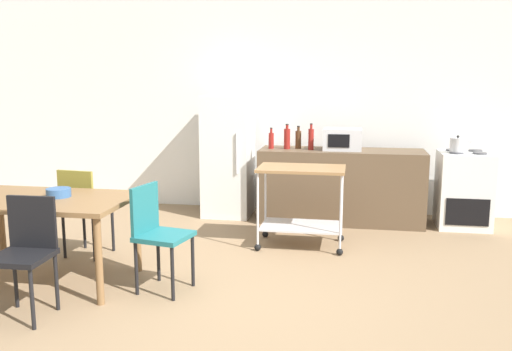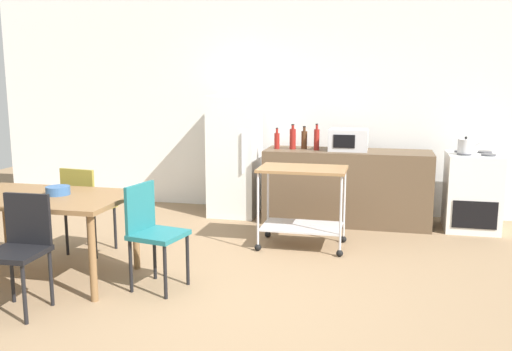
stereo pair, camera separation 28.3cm
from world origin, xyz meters
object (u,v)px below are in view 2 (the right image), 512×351
dining_table (42,204)px  bottle_sparkling_water (293,138)px  chair_black (20,245)px  fruit_bowl (58,191)px  kitchen_cart (302,194)px  bottle_wine (317,139)px  kettle (466,146)px  bottle_soy_sauce (277,140)px  microwave (348,140)px  chair_teal (152,228)px  chair_olive (86,204)px  stove_oven (472,192)px  refrigerator (235,156)px  bottle_vinegar (304,139)px

dining_table → bottle_sparkling_water: bearing=54.2°
dining_table → chair_black: bearing=-69.4°
bottle_sparkling_water → fruit_bowl: bearing=-124.6°
dining_table → kitchen_cart: 2.53m
bottle_wine → kettle: bottle_wine is taller
kitchen_cart → bottle_sparkling_water: size_ratio=2.95×
bottle_sparkling_water → fruit_bowl: bottle_sparkling_water is taller
bottle_soy_sauce → kettle: (2.20, -0.05, -0.01)m
microwave → kettle: microwave is taller
chair_teal → chair_black: same height
chair_olive → bottle_sparkling_water: (1.80, 1.81, 0.51)m
microwave → chair_teal: bearing=-120.0°
kitchen_cart → microwave: size_ratio=1.98×
bottle_sparkling_water → kettle: (2.00, -0.06, -0.03)m
dining_table → stove_oven: 4.69m
chair_teal → dining_table: bearing=101.2°
dining_table → chair_teal: chair_teal is taller
chair_olive → chair_teal: 1.24m
refrigerator → bottle_soy_sauce: size_ratio=5.94×
fruit_bowl → chair_black: bearing=-80.2°
chair_black → refrigerator: (0.79, 3.28, 0.26)m
chair_teal → microwave: 2.95m
microwave → fruit_bowl: 3.41m
chair_olive → chair_black: 1.37m
dining_table → microwave: (2.49, 2.51, 0.36)m
stove_oven → bottle_sparkling_water: bearing=-179.0°
chair_black → fruit_bowl: chair_black is taller
chair_olive → kettle: bearing=-148.5°
kitchen_cart → microwave: 1.25m
chair_black → fruit_bowl: (-0.12, 0.71, 0.27)m
stove_oven → chair_teal: bearing=-138.7°
stove_oven → bottle_soy_sauce: 2.39m
microwave → dining_table: bearing=-134.7°
kettle → dining_table: bearing=-147.3°
chair_teal → bottle_sparkling_water: bearing=-5.7°
chair_teal → stove_oven: 3.86m
dining_table → bottle_soy_sauce: size_ratio=5.75×
kitchen_cart → bottle_vinegar: bearing=97.6°
stove_oven → fruit_bowl: 4.56m
bottle_soy_sauce → bottle_wine: bottle_wine is taller
chair_black → bottle_sparkling_water: size_ratio=2.88×
bottle_soy_sauce → microwave: 0.88m
chair_olive → bottle_wine: 2.80m
bottle_wine → dining_table: bearing=-130.4°
dining_table → stove_oven: stove_oven is taller
stove_oven → bottle_sparkling_water: size_ratio=2.98×
dining_table → bottle_vinegar: bottle_vinegar is taller
dining_table → bottle_vinegar: size_ratio=5.32×
fruit_bowl → kettle: kettle is taller
chair_black → bottle_sparkling_water: bottle_sparkling_water is taller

